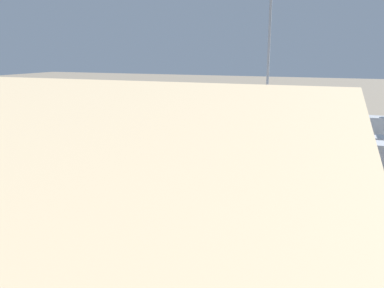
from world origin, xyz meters
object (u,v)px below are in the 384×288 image
object	(u,v)px
train_on_track_7	(275,204)
light_mast_2	(270,26)
train_on_track_0	(217,122)
train_on_track_4	(219,150)
train_on_track_2	(223,138)

from	to	relation	value
train_on_track_7	light_mast_2	size ratio (longest dim) A/B	2.92
train_on_track_7	train_on_track_0	xyz separation A→B (m)	(16.58, -35.00, 0.52)
train_on_track_4	light_mast_2	world-z (taller)	light_mast_2
train_on_track_4	light_mast_2	xyz separation A→B (m)	(-1.52, -22.94, 16.79)
train_on_track_2	light_mast_2	world-z (taller)	light_mast_2
train_on_track_0	light_mast_2	size ratio (longest dim) A/B	3.09
train_on_track_7	train_on_track_4	xyz separation A→B (m)	(9.77, -15.00, 0.51)
train_on_track_0	train_on_track_4	xyz separation A→B (m)	(-6.81, 20.00, -0.00)
train_on_track_7	train_on_track_4	bearing A→B (deg)	-56.93
train_on_track_4	light_mast_2	bearing A→B (deg)	-93.78
train_on_track_2	train_on_track_4	bearing A→B (deg)	104.57
train_on_track_7	train_on_track_0	bearing A→B (deg)	-64.65
train_on_track_2	light_mast_2	bearing A→B (deg)	-107.64
train_on_track_0	train_on_track_4	distance (m)	21.13
train_on_track_0	train_on_track_4	bearing A→B (deg)	108.81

